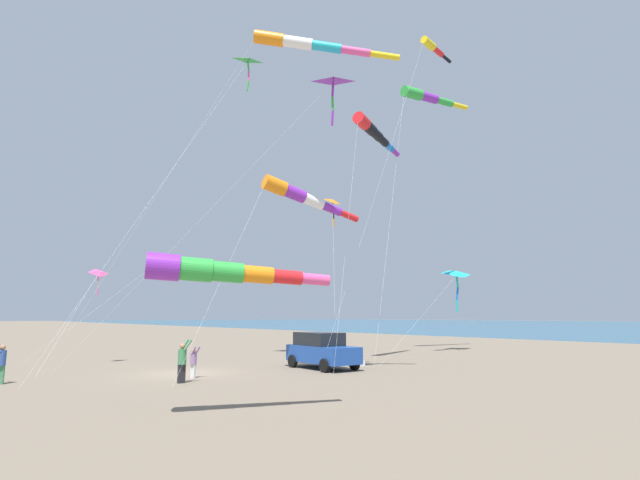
{
  "coord_description": "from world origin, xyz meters",
  "views": [
    {
      "loc": [
        -9.72,
        -22.88,
        2.7
      ],
      "look_at": [
        7.33,
        -1.1,
        7.04
      ],
      "focal_mm": 27.29,
      "sensor_mm": 36.0,
      "label": 1
    }
  ],
  "objects_px": {
    "kite_delta_teal_far_right": "(99,274)",
    "kite_delta_green_low_center": "(457,274)",
    "person_child_grey_jacket": "(1,360)",
    "kite_windsock_magenta_far_left": "(374,132)",
    "kite_windsock_purple_drifting": "(300,196)",
    "kite_delta_rainbow_low_near": "(248,61)",
    "person_child_green_jacket": "(194,361)",
    "kite_windsock_small_distant": "(217,271)",
    "cooler_box": "(359,362)",
    "person_adult_flyer": "(182,359)",
    "kite_windsock_yellow_midlevel": "(433,48)",
    "kite_windsock_blue_topmost": "(306,44)",
    "kite_windsock_checkered_midright": "(427,97)",
    "kite_delta_long_streamer_right": "(333,202)",
    "parked_car": "(322,350)",
    "kite_delta_white_trailing": "(333,82)"
  },
  "relations": [
    {
      "from": "kite_windsock_magenta_far_left",
      "to": "kite_windsock_checkered_midright",
      "type": "relative_size",
      "value": 0.72
    },
    {
      "from": "kite_windsock_blue_topmost",
      "to": "cooler_box",
      "type": "bearing_deg",
      "value": 25.69
    },
    {
      "from": "person_child_green_jacket",
      "to": "kite_windsock_blue_topmost",
      "type": "bearing_deg",
      "value": -41.71
    },
    {
      "from": "person_child_grey_jacket",
      "to": "kite_windsock_checkered_midright",
      "type": "distance_m",
      "value": 33.98
    },
    {
      "from": "person_child_green_jacket",
      "to": "kite_delta_rainbow_low_near",
      "type": "height_order",
      "value": "kite_delta_rainbow_low_near"
    },
    {
      "from": "kite_windsock_magenta_far_left",
      "to": "kite_delta_rainbow_low_near",
      "type": "distance_m",
      "value": 9.86
    },
    {
      "from": "person_adult_flyer",
      "to": "kite_windsock_blue_topmost",
      "type": "bearing_deg",
      "value": -23.29
    },
    {
      "from": "person_adult_flyer",
      "to": "person_child_green_jacket",
      "type": "distance_m",
      "value": 1.64
    },
    {
      "from": "kite_windsock_blue_topmost",
      "to": "kite_delta_rainbow_low_near",
      "type": "height_order",
      "value": "kite_delta_rainbow_low_near"
    },
    {
      "from": "person_child_green_jacket",
      "to": "kite_windsock_small_distant",
      "type": "xyz_separation_m",
      "value": [
        -3.1,
        -8.37,
        3.19
      ]
    },
    {
      "from": "kite_windsock_checkered_midright",
      "to": "kite_windsock_purple_drifting",
      "type": "bearing_deg",
      "value": -164.99
    },
    {
      "from": "person_child_grey_jacket",
      "to": "kite_delta_green_low_center",
      "type": "distance_m",
      "value": 30.84
    },
    {
      "from": "kite_delta_white_trailing",
      "to": "kite_delta_green_low_center",
      "type": "distance_m",
      "value": 21.48
    },
    {
      "from": "kite_windsock_checkered_midright",
      "to": "kite_delta_green_low_center",
      "type": "bearing_deg",
      "value": -5.48
    },
    {
      "from": "cooler_box",
      "to": "kite_delta_rainbow_low_near",
      "type": "xyz_separation_m",
      "value": [
        -3.72,
        6.59,
        19.45
      ]
    },
    {
      "from": "kite_windsock_small_distant",
      "to": "kite_windsock_checkered_midright",
      "type": "height_order",
      "value": "kite_windsock_checkered_midright"
    },
    {
      "from": "kite_windsock_purple_drifting",
      "to": "kite_windsock_blue_topmost",
      "type": "bearing_deg",
      "value": -120.12
    },
    {
      "from": "kite_delta_rainbow_low_near",
      "to": "kite_windsock_yellow_midlevel",
      "type": "distance_m",
      "value": 12.73
    },
    {
      "from": "kite_windsock_small_distant",
      "to": "kite_windsock_yellow_midlevel",
      "type": "distance_m",
      "value": 26.55
    },
    {
      "from": "parked_car",
      "to": "person_adult_flyer",
      "type": "bearing_deg",
      "value": -173.88
    },
    {
      "from": "kite_windsock_blue_topmost",
      "to": "kite_delta_long_streamer_right",
      "type": "height_order",
      "value": "kite_windsock_blue_topmost"
    },
    {
      "from": "kite_delta_long_streamer_right",
      "to": "kite_windsock_checkered_midright",
      "type": "height_order",
      "value": "kite_windsock_checkered_midright"
    },
    {
      "from": "kite_windsock_magenta_far_left",
      "to": "kite_windsock_yellow_midlevel",
      "type": "height_order",
      "value": "kite_windsock_yellow_midlevel"
    },
    {
      "from": "kite_windsock_checkered_midright",
      "to": "kite_windsock_blue_topmost",
      "type": "bearing_deg",
      "value": -159.01
    },
    {
      "from": "person_child_green_jacket",
      "to": "kite_delta_white_trailing",
      "type": "relative_size",
      "value": 0.1
    },
    {
      "from": "kite_delta_teal_far_right",
      "to": "kite_windsock_blue_topmost",
      "type": "bearing_deg",
      "value": -66.02
    },
    {
      "from": "kite_windsock_purple_drifting",
      "to": "kite_delta_green_low_center",
      "type": "bearing_deg",
      "value": 12.22
    },
    {
      "from": "person_adult_flyer",
      "to": "kite_delta_rainbow_low_near",
      "type": "height_order",
      "value": "kite_delta_rainbow_low_near"
    },
    {
      "from": "person_child_grey_jacket",
      "to": "kite_windsock_checkered_midright",
      "type": "bearing_deg",
      "value": 0.79
    },
    {
      "from": "cooler_box",
      "to": "person_adult_flyer",
      "type": "distance_m",
      "value": 10.48
    },
    {
      "from": "person_adult_flyer",
      "to": "kite_windsock_magenta_far_left",
      "type": "xyz_separation_m",
      "value": [
        12.93,
        1.73,
        13.45
      ]
    },
    {
      "from": "cooler_box",
      "to": "kite_windsock_purple_drifting",
      "type": "height_order",
      "value": "kite_windsock_purple_drifting"
    },
    {
      "from": "kite_windsock_magenta_far_left",
      "to": "kite_windsock_purple_drifting",
      "type": "distance_m",
      "value": 8.91
    },
    {
      "from": "person_child_green_jacket",
      "to": "kite_delta_white_trailing",
      "type": "bearing_deg",
      "value": -40.34
    },
    {
      "from": "kite_delta_long_streamer_right",
      "to": "parked_car",
      "type": "bearing_deg",
      "value": -135.36
    },
    {
      "from": "kite_windsock_blue_topmost",
      "to": "kite_windsock_magenta_far_left",
      "type": "bearing_deg",
      "value": 24.72
    },
    {
      "from": "parked_car",
      "to": "kite_delta_rainbow_low_near",
      "type": "xyz_separation_m",
      "value": [
        -1.25,
        6.43,
        18.71
      ]
    },
    {
      "from": "kite_windsock_magenta_far_left",
      "to": "kite_delta_green_low_center",
      "type": "bearing_deg",
      "value": 12.49
    },
    {
      "from": "kite_windsock_magenta_far_left",
      "to": "person_child_green_jacket",
      "type": "bearing_deg",
      "value": -177.69
    },
    {
      "from": "cooler_box",
      "to": "person_adult_flyer",
      "type": "height_order",
      "value": "person_adult_flyer"
    },
    {
      "from": "person_adult_flyer",
      "to": "person_child_grey_jacket",
      "type": "distance_m",
      "value": 7.22
    },
    {
      "from": "kite_delta_white_trailing",
      "to": "kite_delta_teal_far_right",
      "type": "height_order",
      "value": "kite_delta_white_trailing"
    },
    {
      "from": "parked_car",
      "to": "kite_delta_teal_far_right",
      "type": "bearing_deg",
      "value": 132.16
    },
    {
      "from": "kite_windsock_blue_topmost",
      "to": "kite_delta_teal_far_right",
      "type": "bearing_deg",
      "value": 113.98
    },
    {
      "from": "person_adult_flyer",
      "to": "kite_delta_teal_far_right",
      "type": "xyz_separation_m",
      "value": [
        -0.9,
        10.63,
        4.2
      ]
    },
    {
      "from": "kite_windsock_blue_topmost",
      "to": "kite_delta_long_streamer_right",
      "type": "xyz_separation_m",
      "value": [
        7.66,
        7.28,
        -5.36
      ]
    },
    {
      "from": "kite_delta_long_streamer_right",
      "to": "person_adult_flyer",
      "type": "bearing_deg",
      "value": -157.1
    },
    {
      "from": "kite_delta_green_low_center",
      "to": "kite_windsock_blue_topmost",
      "type": "bearing_deg",
      "value": -162.23
    },
    {
      "from": "parked_car",
      "to": "kite_windsock_yellow_midlevel",
      "type": "bearing_deg",
      "value": -5.49
    },
    {
      "from": "kite_delta_teal_far_right",
      "to": "kite_delta_green_low_center",
      "type": "bearing_deg",
      "value": -14.01
    }
  ]
}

